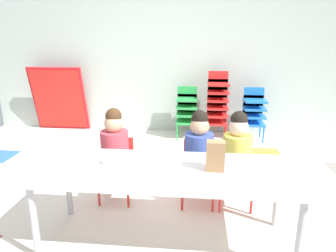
# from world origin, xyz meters

# --- Properties ---
(ground_plane) EXTENTS (6.14, 4.68, 0.02)m
(ground_plane) POSITION_xyz_m (0.00, 0.00, -0.01)
(ground_plane) COLOR silver
(back_wall) EXTENTS (6.14, 0.10, 2.46)m
(back_wall) POSITION_xyz_m (0.00, 2.34, 1.23)
(back_wall) COLOR #B2C1B7
(back_wall) RESTS_ON ground_plane
(craft_table) EXTENTS (1.96, 0.69, 0.62)m
(craft_table) POSITION_xyz_m (0.18, -0.61, 0.57)
(craft_table) COLOR white
(craft_table) RESTS_ON ground_plane
(seated_child_near_camera) EXTENTS (0.32, 0.31, 0.92)m
(seated_child_near_camera) POSITION_xyz_m (-0.36, -0.03, 0.55)
(seated_child_near_camera) COLOR red
(seated_child_near_camera) RESTS_ON ground_plane
(seated_child_middle_seat) EXTENTS (0.32, 0.31, 0.92)m
(seated_child_middle_seat) POSITION_xyz_m (0.43, -0.03, 0.55)
(seated_child_middle_seat) COLOR red
(seated_child_middle_seat) RESTS_ON ground_plane
(seated_child_far_right) EXTENTS (0.32, 0.31, 0.92)m
(seated_child_far_right) POSITION_xyz_m (0.77, -0.03, 0.55)
(seated_child_far_right) COLOR red
(seated_child_far_right) RESTS_ON ground_plane
(kid_chair_green_stack) EXTENTS (0.32, 0.30, 0.80)m
(kid_chair_green_stack) POSITION_xyz_m (0.24, 1.98, 0.46)
(kid_chair_green_stack) COLOR green
(kid_chair_green_stack) RESTS_ON ground_plane
(kid_chair_red_stack) EXTENTS (0.32, 0.30, 1.04)m
(kid_chair_red_stack) POSITION_xyz_m (0.71, 1.98, 0.58)
(kid_chair_red_stack) COLOR red
(kid_chair_red_stack) RESTS_ON ground_plane
(kid_chair_blue_stack) EXTENTS (0.32, 0.30, 0.80)m
(kid_chair_blue_stack) POSITION_xyz_m (1.27, 1.98, 0.46)
(kid_chair_blue_stack) COLOR blue
(kid_chair_blue_stack) RESTS_ON ground_plane
(folded_activity_table) EXTENTS (0.90, 0.29, 1.09)m
(folded_activity_table) POSITION_xyz_m (-1.91, 2.14, 0.54)
(folded_activity_table) COLOR red
(folded_activity_table) RESTS_ON ground_plane
(paper_bag_brown) EXTENTS (0.13, 0.09, 0.22)m
(paper_bag_brown) POSITION_xyz_m (0.54, -0.61, 0.73)
(paper_bag_brown) COLOR #9E754C
(paper_bag_brown) RESTS_ON craft_table
(paper_plate_near_edge) EXTENTS (0.18, 0.18, 0.01)m
(paper_plate_near_edge) POSITION_xyz_m (-0.26, -0.56, 0.62)
(paper_plate_near_edge) COLOR white
(paper_plate_near_edge) RESTS_ON craft_table
(paper_plate_center_table) EXTENTS (0.18, 0.18, 0.01)m
(paper_plate_center_table) POSITION_xyz_m (-0.32, -0.78, 0.62)
(paper_plate_center_table) COLOR white
(paper_plate_center_table) RESTS_ON craft_table
(donut_powdered_on_plate) EXTENTS (0.12, 0.12, 0.03)m
(donut_powdered_on_plate) POSITION_xyz_m (-0.26, -0.56, 0.64)
(donut_powdered_on_plate) COLOR white
(donut_powdered_on_plate) RESTS_ON craft_table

